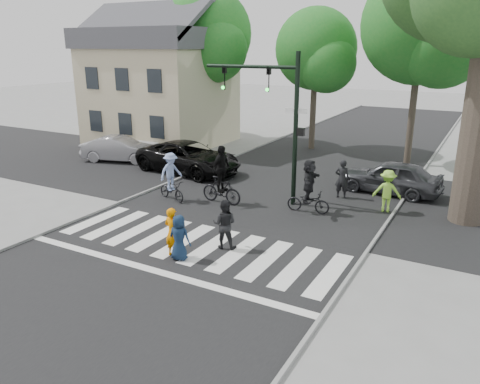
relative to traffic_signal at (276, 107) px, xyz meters
The scene contains 23 objects.
ground 7.33m from the traffic_signal, 93.27° to the right, with size 120.00×120.00×0.00m, color gray.
road_stem 4.09m from the traffic_signal, 106.46° to the right, with size 10.00×70.00×0.01m, color black.
road_cross 4.31m from the traffic_signal, 101.11° to the left, with size 70.00×10.00×0.01m, color black.
curb_left 6.74m from the traffic_signal, 167.50° to the right, with size 0.10×70.00×0.10m, color gray.
curb_right 6.19m from the traffic_signal, 14.31° to the right, with size 0.10×70.00×0.10m, color gray.
crosswalk 6.78m from the traffic_signal, 93.66° to the right, with size 10.00×3.85×0.01m.
traffic_signal is the anchor object (origin of this frame).
bg_tree_0 17.31m from the traffic_signal, 145.17° to the left, with size 5.46×5.20×8.97m.
bg_tree_1 13.26m from the traffic_signal, 134.31° to the left, with size 6.09×5.80×9.80m.
bg_tree_2 10.80m from the traffic_signal, 101.45° to the left, with size 5.04×4.80×8.40m.
bg_tree_3 10.35m from the traffic_signal, 66.46° to the left, with size 6.30×6.00×10.20m.
house 14.17m from the traffic_signal, 146.70° to the left, with size 8.40×8.10×8.82m.
pedestrian_woman 7.07m from the traffic_signal, 94.23° to the right, with size 0.57×0.38×1.57m, color orange.
pedestrian_child 7.17m from the traffic_signal, 91.37° to the right, with size 0.69×0.45×1.41m, color #12253F.
pedestrian_adult 5.93m from the traffic_signal, 83.28° to the right, with size 0.79×0.61×1.62m, color black.
cyclist_left 5.24m from the traffic_signal, 153.57° to the right, with size 1.68×1.16×2.01m.
cyclist_mid 3.65m from the traffic_signal, 144.66° to the right, with size 1.86×1.14×2.40m.
cyclist_right 3.48m from the traffic_signal, 18.99° to the right, with size 1.71×1.59×2.10m.
car_suv 6.90m from the traffic_signal, 159.78° to the left, with size 2.58×5.59×1.55m, color black.
car_silver 11.20m from the traffic_signal, 167.94° to the left, with size 1.47×4.21×1.39m, color #9A989E.
car_grey 6.13m from the traffic_signal, 41.28° to the left, with size 1.73×4.30×1.46m, color #35363A.
bystander_hivis 5.40m from the traffic_signal, 12.53° to the left, with size 1.08×0.62×1.66m, color #95DE3E.
bystander_dark 4.23m from the traffic_signal, 38.27° to the left, with size 0.61×0.40×1.67m, color black.
Camera 1 is at (8.04, -10.64, 6.19)m, focal length 35.00 mm.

